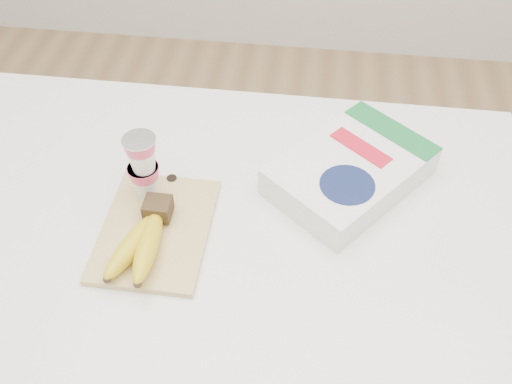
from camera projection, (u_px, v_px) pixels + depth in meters
table at (225, 341)px, 1.37m from camera, size 1.19×0.79×0.89m
cutting_board at (156, 230)px, 1.02m from camera, size 0.19×0.26×0.01m
bananas at (143, 240)px, 0.97m from camera, size 0.09×0.19×0.06m
yogurt_stack at (143, 165)px, 1.02m from camera, size 0.06×0.06×0.14m
cereal_box at (350, 171)px, 1.09m from camera, size 0.34×0.36×0.07m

